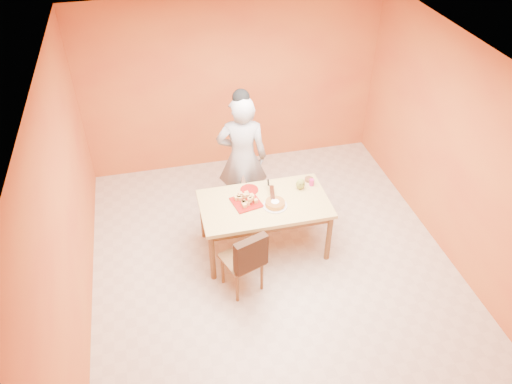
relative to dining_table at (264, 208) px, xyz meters
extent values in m
plane|color=beige|center=(0.04, -0.37, -0.67)|extent=(5.00, 5.00, 0.00)
plane|color=white|center=(0.04, -0.37, 2.03)|extent=(5.00, 5.00, 0.00)
plane|color=orange|center=(0.04, 2.13, 0.68)|extent=(4.50, 0.00, 4.50)
plane|color=orange|center=(-2.21, -0.37, 0.68)|extent=(0.00, 5.00, 5.00)
plane|color=orange|center=(2.29, -0.37, 0.68)|extent=(0.00, 5.00, 5.00)
cube|color=#CFBB6C|center=(0.00, 0.00, 0.07)|extent=(1.60, 0.90, 0.05)
cube|color=brown|center=(0.00, 0.00, -0.01)|extent=(1.48, 0.78, 0.10)
cylinder|color=brown|center=(-0.74, -0.39, -0.31)|extent=(0.07, 0.07, 0.71)
cylinder|color=brown|center=(-0.74, 0.39, -0.31)|extent=(0.07, 0.07, 0.71)
cylinder|color=brown|center=(0.74, -0.39, -0.31)|extent=(0.07, 0.07, 0.71)
cylinder|color=brown|center=(0.74, 0.39, -0.31)|extent=(0.07, 0.07, 0.71)
imported|color=#939396|center=(-0.11, 0.79, 0.26)|extent=(0.75, 0.56, 1.85)
cube|color=maroon|center=(-0.22, 0.04, 0.10)|extent=(0.39, 0.39, 0.02)
cylinder|color=maroon|center=(-0.13, 0.29, 0.10)|extent=(0.30, 0.30, 0.01)
cylinder|color=silver|center=(0.11, -0.09, 0.10)|extent=(0.31, 0.31, 0.01)
cylinder|color=#C67933|center=(0.11, -0.09, 0.13)|extent=(0.31, 0.31, 0.05)
cube|color=white|center=(0.12, 0.09, 0.17)|extent=(0.11, 0.29, 0.01)
ellipsoid|color=olive|center=(0.52, 0.17, 0.17)|extent=(0.13, 0.11, 0.15)
cylinder|color=#C81E6C|center=(0.68, 0.21, 0.14)|extent=(0.08, 0.08, 0.09)
cylinder|color=#3C1C10|center=(0.68, 0.31, 0.11)|extent=(0.14, 0.14, 0.03)
camera|label=1|loc=(-1.20, -4.64, 4.00)|focal=35.00mm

